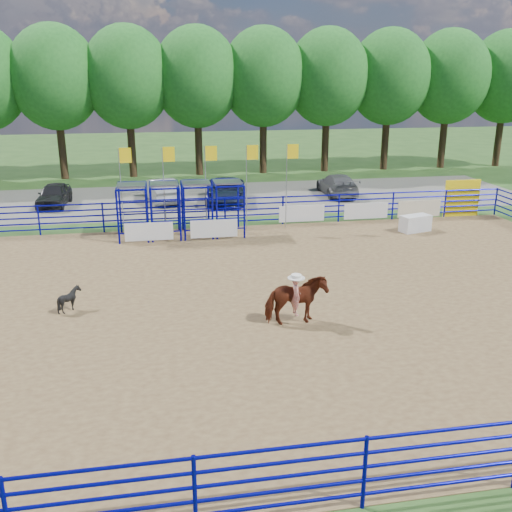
% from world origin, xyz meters
% --- Properties ---
extents(ground, '(120.00, 120.00, 0.00)m').
position_xyz_m(ground, '(0.00, 0.00, 0.00)').
color(ground, '#375D25').
rests_on(ground, ground).
extents(arena_dirt, '(30.00, 20.00, 0.02)m').
position_xyz_m(arena_dirt, '(0.00, 0.00, 0.01)').
color(arena_dirt, olive).
rests_on(arena_dirt, ground).
extents(gravel_strip, '(40.00, 10.00, 0.01)m').
position_xyz_m(gravel_strip, '(0.00, 17.00, 0.01)').
color(gravel_strip, slate).
rests_on(gravel_strip, ground).
extents(announcer_table, '(1.64, 1.09, 0.80)m').
position_xyz_m(announcer_table, '(9.15, 7.50, 0.42)').
color(announcer_table, silver).
rests_on(announcer_table, arena_dirt).
extents(horse_and_rider, '(1.92, 0.98, 2.24)m').
position_xyz_m(horse_and_rider, '(0.70, -2.10, 0.87)').
color(horse_and_rider, maroon).
rests_on(horse_and_rider, arena_dirt).
extents(calf, '(0.76, 0.68, 0.82)m').
position_xyz_m(calf, '(-6.37, 0.19, 0.43)').
color(calf, black).
rests_on(calf, arena_dirt).
extents(car_a, '(1.82, 3.97, 1.32)m').
position_xyz_m(car_a, '(-9.31, 16.58, 0.67)').
color(car_a, black).
rests_on(car_a, gravel_strip).
extents(car_b, '(2.38, 4.55, 1.43)m').
position_xyz_m(car_b, '(-3.08, 16.65, 0.72)').
color(car_b, gray).
rests_on(car_b, gravel_strip).
extents(car_c, '(3.01, 5.32, 1.40)m').
position_xyz_m(car_c, '(0.76, 15.82, 0.71)').
color(car_c, black).
rests_on(car_c, gravel_strip).
extents(car_d, '(2.08, 4.70, 1.34)m').
position_xyz_m(car_d, '(8.07, 16.68, 0.68)').
color(car_d, '#58585B').
rests_on(car_d, gravel_strip).
extents(perimeter_fence, '(30.10, 20.10, 1.50)m').
position_xyz_m(perimeter_fence, '(0.00, 0.00, 0.75)').
color(perimeter_fence, '#060796').
rests_on(perimeter_fence, ground).
extents(chute_assembly, '(19.32, 2.41, 4.20)m').
position_xyz_m(chute_assembly, '(-1.90, 8.84, 1.26)').
color(chute_assembly, '#060796').
rests_on(chute_assembly, ground).
extents(treeline, '(56.40, 6.40, 11.24)m').
position_xyz_m(treeline, '(0.00, 26.00, 7.53)').
color(treeline, '#3F2B19').
rests_on(treeline, ground).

